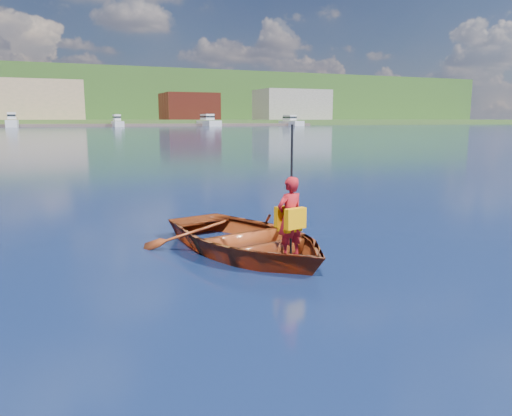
# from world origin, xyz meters

# --- Properties ---
(ground) EXTENTS (600.00, 600.00, 0.00)m
(ground) POSITION_xyz_m (0.00, 0.00, 0.00)
(ground) COLOR #182E49
(ground) RESTS_ON ground
(rowboat) EXTENTS (3.31, 4.07, 0.74)m
(rowboat) POSITION_xyz_m (0.85, 0.30, 0.22)
(rowboat) COLOR brown
(rowboat) RESTS_ON ground
(child_paddler) EXTENTS (0.49, 0.41, 1.93)m
(child_paddler) POSITION_xyz_m (1.20, -0.54, 0.70)
(child_paddler) COLOR maroon
(child_paddler) RESTS_ON ground
(shoreline) EXTENTS (400.00, 140.00, 22.00)m
(shoreline) POSITION_xyz_m (0.00, 236.61, 10.32)
(shoreline) COLOR #3E5225
(shoreline) RESTS_ON ground
(dock) EXTENTS (159.95, 13.72, 0.80)m
(dock) POSITION_xyz_m (0.17, 148.00, 0.40)
(dock) COLOR brown
(dock) RESTS_ON ground
(waterfront_buildings) EXTENTS (202.00, 16.00, 14.00)m
(waterfront_buildings) POSITION_xyz_m (-7.74, 165.00, 7.74)
(waterfront_buildings) COLOR maroon
(waterfront_buildings) RESTS_ON ground
(marina_yachts) EXTENTS (142.31, 13.78, 4.16)m
(marina_yachts) POSITION_xyz_m (9.50, 143.32, 1.34)
(marina_yachts) COLOR silver
(marina_yachts) RESTS_ON ground
(hillside_trees) EXTENTS (278.49, 89.50, 27.63)m
(hillside_trees) POSITION_xyz_m (12.86, 234.05, 17.58)
(hillside_trees) COLOR #382314
(hillside_trees) RESTS_ON ground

